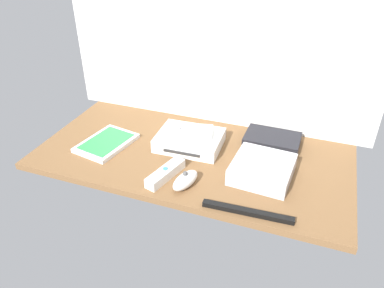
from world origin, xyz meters
TOP-DOWN VIEW (x-y plane):
  - ground_plane at (0.00, 0.00)cm, footprint 100.00×48.00cm
  - back_wall at (0.00, 24.60)cm, footprint 110.00×1.20cm
  - game_console at (-2.58, 4.69)cm, footprint 21.60×17.13cm
  - mini_computer at (23.37, -3.78)cm, footprint 18.06×18.06cm
  - game_case at (-28.97, -4.37)cm, footprint 16.77×21.12cm
  - network_router at (23.11, 14.93)cm, footprint 18.16×12.58cm
  - remote_wand at (-3.10, -14.13)cm, footprint 7.33×15.23cm
  - remote_nunchuk at (3.80, -15.88)cm, footprint 7.06×10.84cm
  - remote_classic_pad at (-2.34, 4.83)cm, footprint 15.86×11.11cm
  - sensor_bar at (23.10, -21.17)cm, footprint 24.06×2.93cm

SIDE VIEW (x-z plane):
  - ground_plane at x=0.00cm, z-range -2.00..0.00cm
  - sensor_bar at x=23.10cm, z-range 0.00..1.40cm
  - game_case at x=-28.97cm, z-range -0.02..1.54cm
  - remote_wand at x=-3.10cm, z-range -0.19..3.21cm
  - network_router at x=23.11cm, z-range 0.00..3.40cm
  - remote_nunchuk at x=3.80cm, z-range -0.51..4.59cm
  - game_console at x=-2.58cm, z-range 0.00..4.40cm
  - mini_computer at x=23.37cm, z-range -0.01..5.29cm
  - remote_classic_pad at x=-2.34cm, z-range 4.21..6.61cm
  - back_wall at x=0.00cm, z-range 0.00..64.00cm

